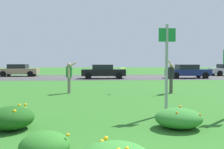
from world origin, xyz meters
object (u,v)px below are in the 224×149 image
object	(u,v)px
person_catcher_dark_shirt	(171,75)
frisbee_lime	(123,68)
person_thrower_green_shirt	(69,75)
car_navy_center_right	(188,71)
car_black_center_left	(103,71)
car_tan_leftmost	(19,70)
sign_post_near_path	(167,61)

from	to	relation	value
person_catcher_dark_shirt	frisbee_lime	size ratio (longest dim) A/B	6.50
person_thrower_green_shirt	frisbee_lime	xyz separation A→B (m)	(2.99, -0.09, 0.37)
car_navy_center_right	car_black_center_left	bearing A→B (deg)	180.00
car_tan_leftmost	car_black_center_left	distance (m)	10.94
person_thrower_green_shirt	car_tan_leftmost	xyz separation A→B (m)	(-7.86, 16.16, -0.28)
car_tan_leftmost	car_navy_center_right	world-z (taller)	same
frisbee_lime	car_black_center_left	distance (m)	11.90
sign_post_near_path	frisbee_lime	size ratio (longest dim) A/B	10.33
car_tan_leftmost	car_black_center_left	bearing A→B (deg)	-23.70
frisbee_lime	car_tan_leftmost	xyz separation A→B (m)	(-10.85, 16.25, -0.64)
sign_post_near_path	car_navy_center_right	size ratio (longest dim) A/B	0.66
person_catcher_dark_shirt	frisbee_lime	bearing A→B (deg)	174.45
sign_post_near_path	frisbee_lime	xyz separation A→B (m)	(-0.88, 5.62, -0.40)
car_black_center_left	car_navy_center_right	world-z (taller)	same
car_black_center_left	sign_post_near_path	bearing A→B (deg)	-84.40
car_black_center_left	car_navy_center_right	size ratio (longest dim) A/B	1.00
person_thrower_green_shirt	frisbee_lime	distance (m)	3.01
person_thrower_green_shirt	sign_post_near_path	bearing A→B (deg)	-55.85
frisbee_lime	car_black_center_left	bearing A→B (deg)	94.02
frisbee_lime	car_black_center_left	size ratio (longest dim) A/B	0.06
sign_post_near_path	car_tan_leftmost	size ratio (longest dim) A/B	0.66
frisbee_lime	car_tan_leftmost	world-z (taller)	frisbee_lime
person_thrower_green_shirt	car_navy_center_right	xyz separation A→B (m)	(11.10, 11.77, -0.28)
sign_post_near_path	car_navy_center_right	distance (m)	18.94
person_thrower_green_shirt	person_catcher_dark_shirt	world-z (taller)	person_catcher_dark_shirt
frisbee_lime	car_navy_center_right	xyz separation A→B (m)	(8.11, 11.86, -0.64)
sign_post_near_path	frisbee_lime	bearing A→B (deg)	98.92
car_black_center_left	car_navy_center_right	distance (m)	8.94
person_catcher_dark_shirt	car_tan_leftmost	distance (m)	21.34
car_navy_center_right	person_catcher_dark_shirt	bearing A→B (deg)	-114.20
sign_post_near_path	car_tan_leftmost	xyz separation A→B (m)	(-11.73, 21.87, -1.05)
car_black_center_left	person_thrower_green_shirt	bearing A→B (deg)	-100.39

